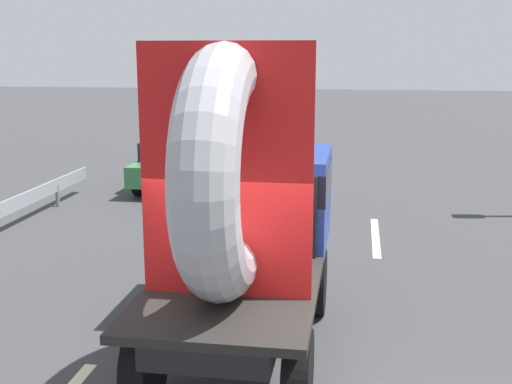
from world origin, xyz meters
TOP-DOWN VIEW (x-y plane):
  - flatbed_truck at (-0.28, 1.07)m, footprint 2.02×4.83m
  - distant_sedan at (-3.95, 11.08)m, footprint 1.86×4.34m
  - lane_dash_left_far at (-2.11, 7.05)m, footprint 0.16×2.69m
  - lane_dash_right_far at (1.56, 6.58)m, footprint 0.16×2.98m

SIDE VIEW (x-z plane):
  - lane_dash_left_far at x=-2.11m, z-range 0.00..0.01m
  - lane_dash_right_far at x=1.56m, z-range 0.00..0.01m
  - distant_sedan at x=-3.95m, z-range 0.05..1.47m
  - flatbed_truck at x=-0.28m, z-range -0.09..3.89m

